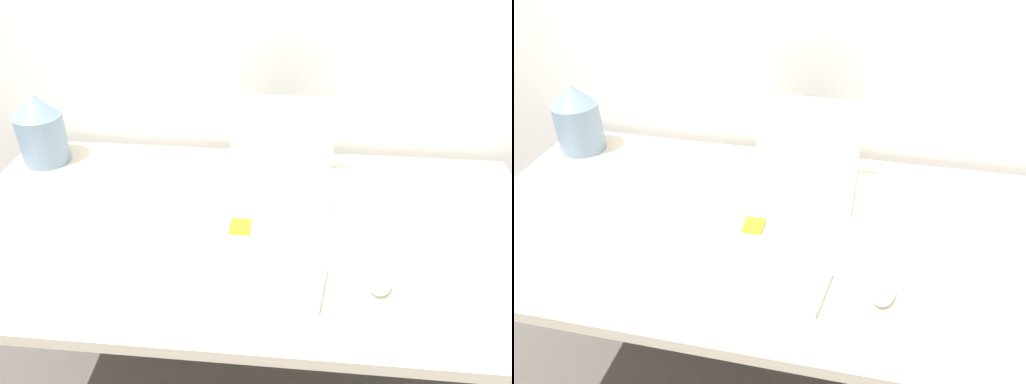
{
  "view_description": "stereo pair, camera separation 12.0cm",
  "coord_description": "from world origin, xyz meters",
  "views": [
    {
      "loc": [
        0.12,
        -0.6,
        1.48
      ],
      "look_at": [
        0.02,
        0.4,
        0.81
      ],
      "focal_mm": 35.0,
      "sensor_mm": 36.0,
      "label": 1
    },
    {
      "loc": [
        0.24,
        -0.58,
        1.48
      ],
      "look_at": [
        0.02,
        0.4,
        0.81
      ],
      "focal_mm": 35.0,
      "sensor_mm": 36.0,
      "label": 2
    }
  ],
  "objects": [
    {
      "name": "desk",
      "position": [
        0.0,
        0.39,
        0.64
      ],
      "size": [
        1.49,
        0.78,
        0.71
      ],
      "color": "beige",
      "rests_on": "ground_plane"
    },
    {
      "name": "laptop",
      "position": [
        0.07,
        0.61,
        0.77
      ],
      "size": [
        0.3,
        0.23,
        0.24
      ],
      "color": "white",
      "rests_on": "desk"
    },
    {
      "name": "keyboard",
      "position": [
        -0.02,
        0.21,
        0.72
      ],
      "size": [
        0.44,
        0.2,
        0.02
      ],
      "color": "silver",
      "rests_on": "desk"
    },
    {
      "name": "mouse",
      "position": [
        0.31,
        0.21,
        0.73
      ],
      "size": [
        0.06,
        0.1,
        0.03
      ],
      "color": "white",
      "rests_on": "desk"
    },
    {
      "name": "vase",
      "position": [
        -0.64,
        0.66,
        0.82
      ],
      "size": [
        0.14,
        0.14,
        0.21
      ],
      "color": "slate",
      "rests_on": "desk"
    },
    {
      "name": "mp3_player",
      "position": [
        -0.01,
        0.38,
        0.72
      ],
      "size": [
        0.05,
        0.06,
        0.01
      ],
      "color": "orange",
      "rests_on": "desk"
    }
  ]
}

